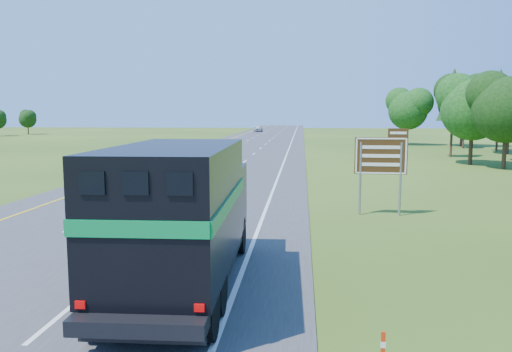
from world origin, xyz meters
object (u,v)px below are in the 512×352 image
object	(u,v)px
white_suv	(195,150)
far_car	(258,129)
horse_truck	(182,212)
exit_sign	(382,159)

from	to	relation	value
white_suv	far_car	xyz separation A→B (m)	(-0.28, 74.45, -0.09)
horse_truck	white_suv	world-z (taller)	horse_truck
horse_truck	far_car	world-z (taller)	horse_truck
horse_truck	exit_sign	distance (m)	12.07
white_suv	exit_sign	world-z (taller)	exit_sign
white_suv	exit_sign	size ratio (longest dim) A/B	1.62
white_suv	far_car	bearing A→B (deg)	86.18
horse_truck	exit_sign	bearing A→B (deg)	55.73
far_car	white_suv	bearing A→B (deg)	-86.91
white_suv	far_car	distance (m)	74.45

